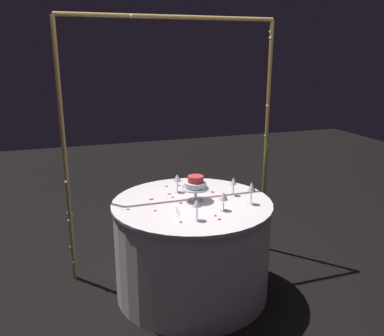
{
  "coord_description": "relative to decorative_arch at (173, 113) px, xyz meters",
  "views": [
    {
      "loc": [
        -0.98,
        -2.9,
        1.95
      ],
      "look_at": [
        0.0,
        0.0,
        1.08
      ],
      "focal_mm": 38.31,
      "sensor_mm": 36.0,
      "label": 1
    }
  ],
  "objects": [
    {
      "name": "rose_petal_6",
      "position": [
        -0.51,
        -0.52,
        -0.64
      ],
      "size": [
        0.03,
        0.02,
        0.0
      ],
      "primitive_type": "ellipsoid",
      "rotation": [
        0.0,
        0.0,
        6.21
      ],
      "color": "red",
      "rests_on": "main_table"
    },
    {
      "name": "decorative_arch",
      "position": [
        0.0,
        0.0,
        0.0
      ],
      "size": [
        1.91,
        0.06,
        2.24
      ],
      "color": "olive",
      "rests_on": "ground"
    },
    {
      "name": "wine_glass_0",
      "position": [
        0.43,
        -0.71,
        -0.5
      ],
      "size": [
        0.06,
        0.06,
        0.18
      ],
      "color": "silver",
      "rests_on": "main_table"
    },
    {
      "name": "rose_petal_0",
      "position": [
        -0.17,
        -0.7,
        -0.64
      ],
      "size": [
        0.03,
        0.03,
        0.0
      ],
      "primitive_type": "ellipsoid",
      "rotation": [
        0.0,
        0.0,
        5.67
      ],
      "color": "red",
      "rests_on": "main_table"
    },
    {
      "name": "rose_petal_8",
      "position": [
        -0.12,
        -0.29,
        -0.64
      ],
      "size": [
        0.04,
        0.04,
        0.0
      ],
      "primitive_type": "ellipsoid",
      "rotation": [
        0.0,
        0.0,
        3.48
      ],
      "color": "red",
      "rests_on": "main_table"
    },
    {
      "name": "rose_petal_9",
      "position": [
        0.24,
        -0.36,
        -0.64
      ],
      "size": [
        0.05,
        0.05,
        0.0
      ],
      "primitive_type": "ellipsoid",
      "rotation": [
        0.0,
        0.0,
        2.46
      ],
      "color": "red",
      "rests_on": "main_table"
    },
    {
      "name": "rose_petal_4",
      "position": [
        -0.12,
        -0.37,
        -0.64
      ],
      "size": [
        0.03,
        0.02,
        0.0
      ],
      "primitive_type": "ellipsoid",
      "rotation": [
        0.0,
        0.0,
        3.15
      ],
      "color": "red",
      "rests_on": "main_table"
    },
    {
      "name": "rose_petal_10",
      "position": [
        0.02,
        -0.09,
        -0.64
      ],
      "size": [
        0.03,
        0.04,
        0.0
      ],
      "primitive_type": "ellipsoid",
      "rotation": [
        0.0,
        0.0,
        4.82
      ],
      "color": "red",
      "rests_on": "main_table"
    },
    {
      "name": "ground_plane",
      "position": [
        0.0,
        -0.52,
        -1.44
      ],
      "size": [
        12.0,
        12.0,
        0.0
      ],
      "primitive_type": "plane",
      "color": "black"
    },
    {
      "name": "rose_petal_2",
      "position": [
        -0.32,
        -0.62,
        -0.64
      ],
      "size": [
        0.03,
        0.03,
        0.0
      ],
      "primitive_type": "ellipsoid",
      "rotation": [
        0.0,
        0.0,
        3.85
      ],
      "color": "red",
      "rests_on": "main_table"
    },
    {
      "name": "rose_petal_7",
      "position": [
        -0.09,
        -0.52,
        -0.64
      ],
      "size": [
        0.04,
        0.04,
        0.0
      ],
      "primitive_type": "ellipsoid",
      "rotation": [
        0.0,
        0.0,
        0.83
      ],
      "color": "red",
      "rests_on": "main_table"
    },
    {
      "name": "tiered_cake",
      "position": [
        0.04,
        -0.5,
        -0.51
      ],
      "size": [
        0.22,
        0.22,
        0.21
      ],
      "color": "silver",
      "rests_on": "main_table"
    },
    {
      "name": "main_table",
      "position": [
        0.0,
        -0.52,
        -1.04
      ],
      "size": [
        1.28,
        1.28,
        0.8
      ],
      "color": "white",
      "rests_on": "ground"
    },
    {
      "name": "wine_glass_3",
      "position": [
        -0.04,
        -0.26,
        -0.52
      ],
      "size": [
        0.07,
        0.07,
        0.16
      ],
      "color": "silver",
      "rests_on": "main_table"
    },
    {
      "name": "wine_glass_1",
      "position": [
        -0.08,
        -0.88,
        -0.52
      ],
      "size": [
        0.07,
        0.07,
        0.16
      ],
      "color": "silver",
      "rests_on": "main_table"
    },
    {
      "name": "rose_petal_11",
      "position": [
        -0.29,
        -0.37,
        -0.64
      ],
      "size": [
        0.05,
        0.04,
        0.0
      ],
      "primitive_type": "ellipsoid",
      "rotation": [
        0.0,
        0.0,
        3.53
      ],
      "color": "red",
      "rests_on": "main_table"
    },
    {
      "name": "wine_glass_4",
      "position": [
        0.17,
        -0.77,
        -0.53
      ],
      "size": [
        0.07,
        0.07,
        0.15
      ],
      "color": "silver",
      "rests_on": "main_table"
    },
    {
      "name": "wine_glass_2",
      "position": [
        0.37,
        -0.48,
        -0.53
      ],
      "size": [
        0.06,
        0.06,
        0.16
      ],
      "color": "silver",
      "rests_on": "main_table"
    },
    {
      "name": "rose_petal_3",
      "position": [
        -0.09,
        -0.08,
        -0.64
      ],
      "size": [
        0.03,
        0.04,
        0.0
      ],
      "primitive_type": "ellipsoid",
      "rotation": [
        0.0,
        0.0,
        1.55
      ],
      "color": "red",
      "rests_on": "main_table"
    },
    {
      "name": "rose_petal_5",
      "position": [
        0.24,
        -0.53,
        -0.64
      ],
      "size": [
        0.04,
        0.03,
        0.0
      ],
      "primitive_type": "ellipsoid",
      "rotation": [
        0.0,
        0.0,
        3.23
      ],
      "color": "red",
      "rests_on": "main_table"
    },
    {
      "name": "cake_knife",
      "position": [
        -0.19,
        -0.77,
        -0.64
      ],
      "size": [
        0.07,
        0.29,
        0.01
      ],
      "color": "silver",
      "rests_on": "main_table"
    },
    {
      "name": "rose_petal_1",
      "position": [
        0.07,
        -0.85,
        -0.64
      ],
      "size": [
        0.03,
        0.03,
        0.0
      ],
      "primitive_type": "ellipsoid",
      "rotation": [
        0.0,
        0.0,
        4.3
      ],
      "color": "red",
      "rests_on": "main_table"
    },
    {
      "name": "rose_petal_12",
      "position": [
        0.07,
        -0.92,
        -0.64
      ],
      "size": [
        0.04,
        0.03,
        0.0
      ],
      "primitive_type": "ellipsoid",
      "rotation": [
        0.0,
        0.0,
        3.43
      ],
      "color": "red",
      "rests_on": "main_table"
    }
  ]
}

